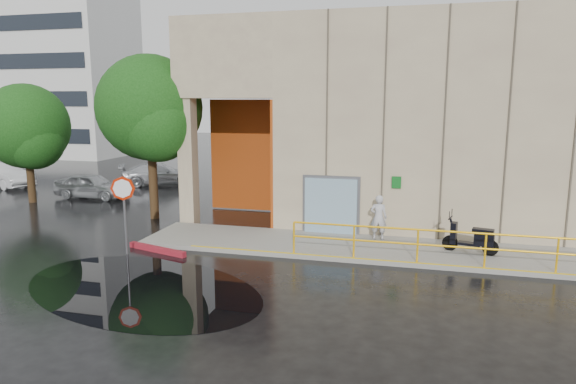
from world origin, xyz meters
name	(u,v)px	position (x,y,z in m)	size (l,w,h in m)	color
ground	(284,295)	(0.00, 0.00, 0.00)	(120.00, 120.00, 0.00)	black
sidewalk	(439,253)	(4.00, 4.50, 0.07)	(20.00, 3.00, 0.15)	gray
building	(467,117)	(5.10, 10.98, 4.21)	(20.00, 10.17, 8.00)	gray
guardrail	(451,247)	(4.25, 3.15, 0.68)	(9.56, 0.06, 1.03)	#FAB40D
distant_building	(59,70)	(-28.00, 27.98, 7.50)	(12.00, 8.08, 15.00)	silver
person	(379,217)	(1.96, 5.40, 0.94)	(0.58, 0.38, 1.58)	#B1B0B5
scooter	(472,230)	(4.93, 4.53, 0.91)	(1.75, 0.92, 1.32)	black
stop_sign	(123,198)	(-5.83, 2.10, 1.87)	(0.75, 0.26, 2.56)	slate
red_curb	(157,249)	(-5.00, 2.58, 0.09)	(2.40, 0.18, 0.18)	maroon
puddle	(141,288)	(-3.80, -0.50, 0.00)	(7.40, 4.55, 0.01)	black
car_a	(92,186)	(-12.82, 10.26, 0.64)	(1.50, 3.74, 1.27)	#A3A7AA
car_b	(3,175)	(-19.74, 11.91, 0.69)	(1.45, 4.16, 1.37)	silver
car_c	(159,174)	(-11.51, 14.81, 0.64)	(1.79, 4.40, 1.28)	#B2B5BA
tree_near	(152,112)	(-7.35, 6.86, 4.44)	(4.30, 4.30, 6.77)	black
tree_far	(28,130)	(-14.85, 8.55, 3.53)	(4.03, 4.03, 5.71)	black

